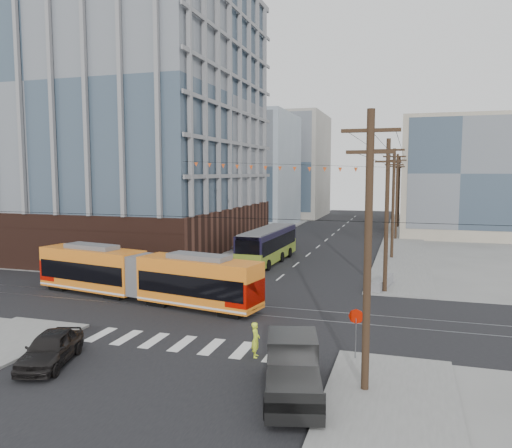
{
  "coord_description": "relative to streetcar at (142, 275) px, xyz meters",
  "views": [
    {
      "loc": [
        9.91,
        -25.31,
        8.63
      ],
      "look_at": [
        -0.8,
        9.74,
        4.84
      ],
      "focal_mm": 35.0,
      "sensor_mm": 36.0,
      "label": 1
    }
  ],
  "objects": [
    {
      "name": "parked_car_silver",
      "position": [
        1.38,
        7.28,
        -0.89
      ],
      "size": [
        1.87,
        4.88,
        1.59
      ],
      "primitive_type": "imported",
      "rotation": [
        0.0,
        0.0,
        3.1
      ],
      "color": "#8A929C",
      "rests_on": "ground"
    },
    {
      "name": "parked_car_white",
      "position": [
        2.11,
        12.78,
        -0.91
      ],
      "size": [
        2.84,
        5.54,
        1.54
      ],
      "primitive_type": "imported",
      "rotation": [
        0.0,
        0.0,
        3.01
      ],
      "color": "silver",
      "rests_on": "ground"
    },
    {
      "name": "bg_bldg_ne_far",
      "position": [
        25.18,
        63.76,
        5.32
      ],
      "size": [
        16.0,
        16.0,
        14.0
      ],
      "primitive_type": "cube",
      "color": "#8C99A5",
      "rests_on": "ground"
    },
    {
      "name": "bg_bldg_nw_near",
      "position": [
        -9.82,
        47.76,
        7.32
      ],
      "size": [
        18.0,
        16.0,
        18.0
      ],
      "primitive_type": "cube",
      "color": "#8C99A5",
      "rests_on": "ground"
    },
    {
      "name": "city_bus",
      "position": [
        4.29,
        16.26,
        -0.01
      ],
      "size": [
        2.9,
        11.89,
        3.35
      ],
      "primitive_type": null,
      "rotation": [
        0.0,
        0.0,
        -0.03
      ],
      "color": "black",
      "rests_on": "ground"
    },
    {
      "name": "office_building",
      "position": [
        -14.82,
        18.76,
        12.62
      ],
      "size": [
        30.0,
        25.0,
        28.6
      ],
      "primitive_type": "cube",
      "color": "#381E16",
      "rests_on": "ground"
    },
    {
      "name": "ground",
      "position": [
        7.18,
        -4.24,
        -1.68
      ],
      "size": [
        160.0,
        160.0,
        0.0
      ],
      "primitive_type": "plane",
      "color": "slate"
    },
    {
      "name": "utility_pole_far",
      "position": [
        15.68,
        51.76,
        3.82
      ],
      "size": [
        0.3,
        0.3,
        11.0
      ],
      "primitive_type": "cylinder",
      "color": "black",
      "rests_on": "ground"
    },
    {
      "name": "pickup_truck",
      "position": [
        13.05,
        -11.41,
        -0.72
      ],
      "size": [
        3.34,
        6.0,
        1.93
      ],
      "primitive_type": null,
      "rotation": [
        0.0,
        0.0,
        0.24
      ],
      "color": "black",
      "rests_on": "ground"
    },
    {
      "name": "jersey_barrier",
      "position": [
        15.48,
        8.12,
        -1.27
      ],
      "size": [
        1.75,
        4.28,
        0.83
      ],
      "primitive_type": "cube",
      "rotation": [
        0.0,
        0.0,
        -0.2
      ],
      "color": "#5F5F5F",
      "rests_on": "ground"
    },
    {
      "name": "bg_bldg_ne_near",
      "position": [
        23.18,
        43.76,
        6.32
      ],
      "size": [
        14.0,
        14.0,
        16.0
      ],
      "primitive_type": "cube",
      "color": "gray",
      "rests_on": "ground"
    },
    {
      "name": "utility_pole_near",
      "position": [
        15.68,
        -10.24,
        3.82
      ],
      "size": [
        0.3,
        0.3,
        11.0
      ],
      "primitive_type": "cylinder",
      "color": "black",
      "rests_on": "ground"
    },
    {
      "name": "streetcar",
      "position": [
        0.0,
        0.0,
        0.0
      ],
      "size": [
        17.61,
        5.72,
        3.37
      ],
      "primitive_type": null,
      "rotation": [
        0.0,
        0.0,
        -0.19
      ],
      "color": "orange",
      "rests_on": "ground"
    },
    {
      "name": "black_sedan",
      "position": [
        1.89,
        -11.46,
        -0.93
      ],
      "size": [
        2.96,
        4.76,
        1.51
      ],
      "primitive_type": "imported",
      "rotation": [
        0.0,
        0.0,
        0.28
      ],
      "color": "black",
      "rests_on": "ground"
    },
    {
      "name": "bg_bldg_nw_far",
      "position": [
        -6.82,
        67.76,
        8.32
      ],
      "size": [
        16.0,
        18.0,
        20.0
      ],
      "primitive_type": "cube",
      "color": "gray",
      "rests_on": "ground"
    },
    {
      "name": "parked_car_grey",
      "position": [
        1.23,
        18.46,
        -1.02
      ],
      "size": [
        3.94,
        5.23,
        1.32
      ],
      "primitive_type": "imported",
      "rotation": [
        0.0,
        0.0,
        2.72
      ],
      "color": "slate",
      "rests_on": "ground"
    },
    {
      "name": "stop_sign",
      "position": [
        14.99,
        -7.02,
        -0.54
      ],
      "size": [
        0.72,
        0.72,
        2.29
      ],
      "primitive_type": null,
      "rotation": [
        0.0,
        0.0,
        -0.03
      ],
      "color": "#A61000",
      "rests_on": "ground"
    },
    {
      "name": "pedestrian",
      "position": [
        10.46,
        -7.89,
        -0.85
      ],
      "size": [
        0.51,
        0.67,
        1.67
      ],
      "primitive_type": "imported",
      "rotation": [
        0.0,
        0.0,
        1.77
      ],
      "color": "#D7EE2F",
      "rests_on": "ground"
    }
  ]
}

